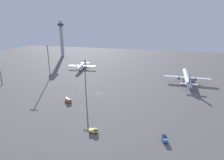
% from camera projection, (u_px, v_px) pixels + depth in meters
% --- Properties ---
extents(ground_plane, '(416.00, 416.00, 0.00)m').
position_uv_depth(ground_plane, '(99.00, 93.00, 142.07)').
color(ground_plane, '#605E5B').
extents(control_tower, '(8.00, 8.00, 48.79)m').
position_uv_depth(control_tower, '(61.00, 36.00, 270.30)').
color(control_tower, '#A8A8B2').
rests_on(control_tower, ground).
extents(airplane_far_stand, '(36.45, 46.92, 12.07)m').
position_uv_depth(airplane_far_stand, '(187.00, 77.00, 164.23)').
color(airplane_far_stand, silver).
rests_on(airplane_far_stand, ground).
extents(airplane_near_gate, '(27.75, 35.52, 9.12)m').
position_uv_depth(airplane_near_gate, '(82.00, 66.00, 207.16)').
color(airplane_near_gate, white).
rests_on(airplane_near_gate, ground).
extents(cargo_loader, '(4.41, 2.61, 2.25)m').
position_uv_depth(cargo_loader, '(94.00, 131.00, 93.05)').
color(cargo_loader, yellow).
rests_on(cargo_loader, ground).
extents(maintenance_van, '(2.82, 4.47, 2.25)m').
position_uv_depth(maintenance_van, '(165.00, 139.00, 86.77)').
color(maintenance_van, '#3372BF').
rests_on(maintenance_van, ground).
extents(fuel_truck, '(6.19, 5.64, 2.35)m').
position_uv_depth(fuel_truck, '(68.00, 100.00, 126.71)').
color(fuel_truck, '#D85919').
rests_on(fuel_truck, ground).
extents(apron_light_central, '(4.80, 0.90, 28.76)m').
position_uv_depth(apron_light_central, '(49.00, 60.00, 173.62)').
color(apron_light_central, slate).
rests_on(apron_light_central, ground).
extents(apron_light_west, '(4.80, 0.90, 23.37)m').
position_uv_depth(apron_light_west, '(85.00, 74.00, 141.22)').
color(apron_light_west, slate).
rests_on(apron_light_west, ground).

